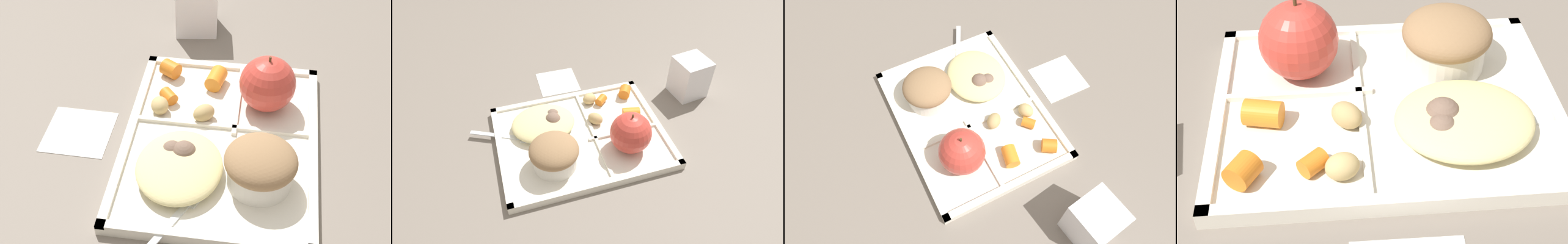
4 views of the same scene
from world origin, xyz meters
TOP-DOWN VIEW (x-y plane):
  - ground at (0.00, 0.00)m, footprint 6.00×6.00m
  - lunch_tray at (-0.00, 0.00)m, footprint 0.34×0.27m
  - green_apple at (-0.08, 0.06)m, footprint 0.08×0.08m
  - bran_muffin at (0.07, 0.06)m, footprint 0.09×0.09m
  - carrot_slice_center at (-0.13, -0.09)m, footprint 0.03×0.04m
  - carrot_slice_edge at (-0.12, -0.02)m, footprint 0.04×0.03m
  - carrot_slice_tilted at (-0.07, -0.09)m, footprint 0.03×0.03m
  - potato_chunk_wedge at (-0.05, -0.09)m, footprint 0.04×0.03m
  - potato_chunk_large at (-0.04, -0.03)m, footprint 0.04×0.04m
  - egg_noodle_pile at (0.07, -0.05)m, footprint 0.13×0.11m
  - meatball_center at (0.04, -0.06)m, footprint 0.03×0.03m
  - meatball_side at (0.05, -0.04)m, footprint 0.04×0.04m
  - plastic_fork at (0.13, -0.04)m, footprint 0.15×0.09m
  - milk_carton at (-0.28, -0.07)m, footprint 0.08×0.08m
  - paper_napkin at (0.00, -0.20)m, footprint 0.09×0.09m

SIDE VIEW (x-z plane):
  - ground at x=0.00m, z-range 0.00..0.00m
  - paper_napkin at x=0.00m, z-range 0.00..0.00m
  - lunch_tray at x=0.00m, z-range 0.00..0.02m
  - plastic_fork at x=0.13m, z-range 0.01..0.01m
  - carrot_slice_tilted at x=-0.07m, z-range 0.01..0.03m
  - potato_chunk_wedge at x=-0.05m, z-range 0.01..0.04m
  - potato_chunk_large at x=-0.04m, z-range 0.01..0.04m
  - carrot_slice_center at x=-0.13m, z-range 0.01..0.04m
  - carrot_slice_edge at x=-0.12m, z-range 0.01..0.04m
  - egg_noodle_pile at x=0.07m, z-range 0.01..0.04m
  - meatball_center at x=0.04m, z-range 0.01..0.04m
  - meatball_side at x=0.05m, z-range 0.01..0.05m
  - bran_muffin at x=0.07m, z-range 0.01..0.07m
  - milk_carton at x=-0.28m, z-range 0.00..0.09m
  - green_apple at x=-0.08m, z-range 0.01..0.10m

